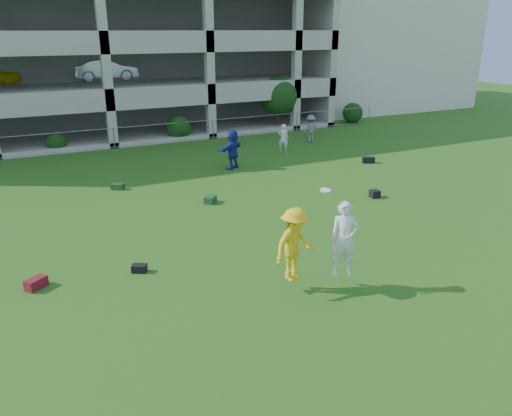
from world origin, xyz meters
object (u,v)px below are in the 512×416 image
crate_d (375,194)px  stucco_building (353,46)px  bystander_d (232,149)px  parking_garage (79,35)px  bystander_e (283,138)px  frisbee_contest (308,243)px  bystander_f (311,128)px

crate_d → stucco_building: bearing=55.5°
bystander_d → crate_d: bearing=84.4°
parking_garage → bystander_d: bearing=-74.8°
bystander_e → parking_garage: size_ratio=0.05×
bystander_e → frisbee_contest: 15.39m
bystander_f → frisbee_contest: (-9.81, -15.29, 0.53)m
stucco_building → bystander_e: size_ratio=10.27×
bystander_d → crate_d: (3.30, -6.59, -0.80)m
bystander_e → bystander_d: bearing=59.5°
stucco_building → bystander_f: stucco_building is taller
frisbee_contest → parking_garage: 27.85m
bystander_d → crate_d: size_ratio=5.42×
bystander_f → crate_d: size_ratio=4.57×
bystander_f → crate_d: bearing=76.0°
crate_d → parking_garage: bearing=108.8°
frisbee_contest → parking_garage: bearing=92.2°
bystander_e → parking_garage: 16.80m
frisbee_contest → parking_garage: size_ratio=0.08×
bystander_d → parking_garage: parking_garage is taller
bystander_e → parking_garage: (-8.11, 13.75, 5.24)m
frisbee_contest → bystander_e: bearing=62.8°
stucco_building → crate_d: stucco_building is taller
bystander_e → crate_d: bystander_e is taller
parking_garage → frisbee_contest: bearing=-87.8°
stucco_building → frisbee_contest: 35.55m
stucco_building → parking_garage: (-23.01, -0.30, 1.01)m
crate_d → frisbee_contest: (-6.47, -5.21, 1.18)m
bystander_f → parking_garage: (-10.89, 12.15, 5.22)m
frisbee_contest → crate_d: bearing=38.9°
bystander_d → frisbee_contest: (-3.16, -11.80, 0.38)m
stucco_building → bystander_f: 17.87m
crate_d → frisbee_contest: 8.39m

